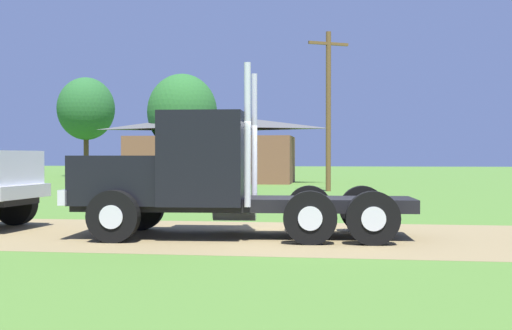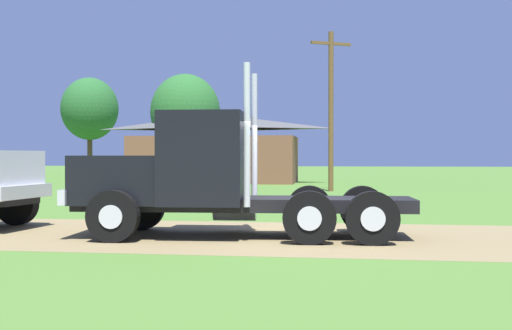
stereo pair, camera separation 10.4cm
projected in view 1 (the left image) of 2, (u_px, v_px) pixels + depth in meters
ground_plane at (280, 236)px, 14.50m from camera, size 200.00×200.00×0.00m
dirt_track at (280, 236)px, 14.50m from camera, size 120.00×5.99×0.01m
truck_foreground_white at (201, 178)px, 14.47m from camera, size 7.60×3.07×3.71m
shed_building at (212, 150)px, 43.91m from camera, size 11.53×5.61×4.61m
utility_pole_far at (328, 107)px, 33.11m from camera, size 2.00×1.16×8.09m
tree_left at (86, 109)px, 57.00m from camera, size 4.96×4.96×8.66m
tree_mid at (182, 112)px, 45.16m from camera, size 4.82×4.82×7.48m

